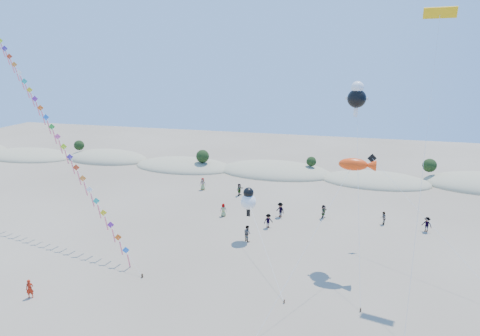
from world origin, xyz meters
The scene contains 9 objects.
dune_ridge centered at (1.06, 45.14, 0.11)m, with size 145.30×11.49×5.57m.
kite_train centered at (-19.30, 16.93, 11.85)m, with size 26.39×14.06×22.97m.
fish_kite centered at (12.01, 15.80, 9.79)m, with size 7.86×12.38×10.36m.
cartoon_kite_low centered at (1.68, 19.37, 4.43)m, with size 6.27×11.31×5.75m.
cartoon_kite_high centered at (11.64, 18.86, 15.25)m, with size 2.26×10.45×16.60m.
parafoil_kite centered at (17.08, 16.09, 21.43)m, with size 2.79×10.52×22.27m.
dark_kite centered at (16.70, 18.77, 6.30)m, with size 10.80×10.76×9.46m.
flyer_foreground centered at (-12.72, 4.56, 0.78)m, with size 0.57×0.38×1.57m, color #AE210D.
beachgoers centered at (4.63, 26.77, 0.85)m, with size 29.93×15.64×1.84m.
Camera 1 is at (10.64, -18.52, 18.63)m, focal length 30.00 mm.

